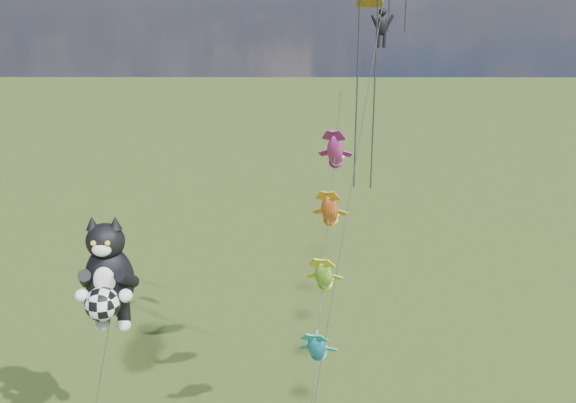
{
  "coord_description": "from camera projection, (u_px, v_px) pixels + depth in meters",
  "views": [
    {
      "loc": [
        8.15,
        -17.21,
        20.1
      ],
      "look_at": [
        8.01,
        12.87,
        10.42
      ],
      "focal_mm": 40.0,
      "sensor_mm": 36.0,
      "label": 1
    }
  ],
  "objects": [
    {
      "name": "parafoil_rig",
      "position": [
        382.0,
        13.0,
        29.18
      ],
      "size": [
        6.44,
        16.78,
        27.59
      ],
      "rotation": [
        0.0,
        0.0,
        -0.25
      ],
      "color": "brown",
      "rests_on": "ground"
    },
    {
      "name": "cat_kite_rig",
      "position": [
        108.0,
        277.0,
        28.13
      ],
      "size": [
        2.68,
        4.19,
        11.09
      ],
      "rotation": [
        0.0,
        0.0,
        -0.35
      ],
      "color": "brown",
      "rests_on": "ground"
    },
    {
      "name": "fish_windsock_rig",
      "position": [
        323.0,
        276.0,
        27.13
      ],
      "size": [
        2.76,
        15.79,
        15.64
      ],
      "rotation": [
        0.0,
        0.0,
        0.17
      ],
      "color": "brown",
      "rests_on": "ground"
    }
  ]
}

